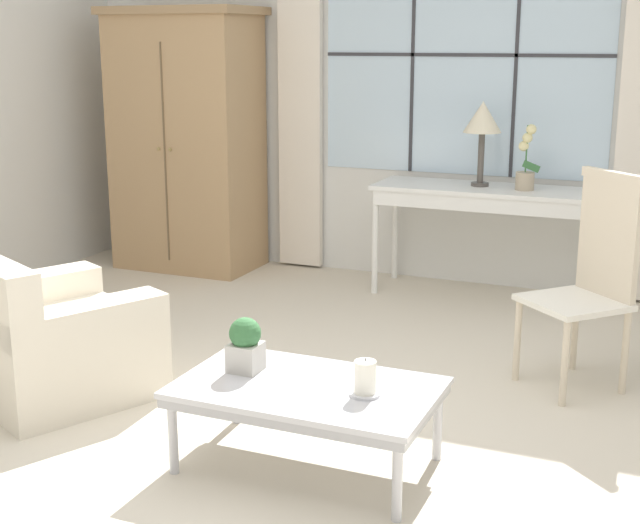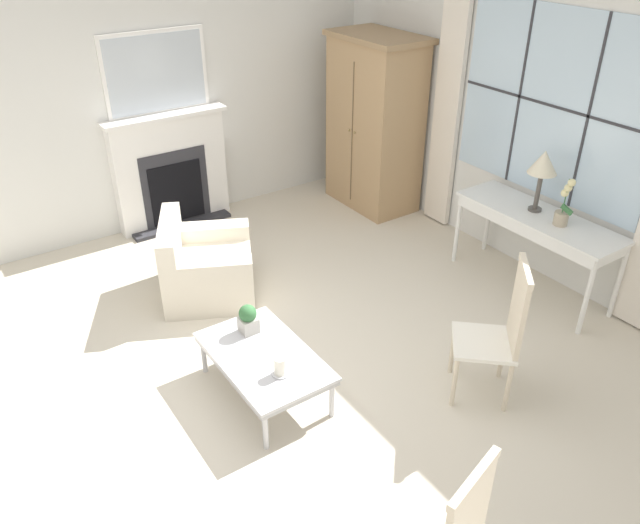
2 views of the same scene
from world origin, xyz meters
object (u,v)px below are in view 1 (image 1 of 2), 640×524
(armchair_upholstered, at_px, (50,343))
(armoire, at_px, (187,140))
(coffee_table, at_px, (307,394))
(pillar_candle, at_px, (365,379))
(table_lamp, at_px, (483,120))
(console_table, at_px, (491,199))
(potted_plant_small, at_px, (245,344))
(side_chair_wooden, at_px, (592,271))
(potted_orchid, at_px, (526,166))

(armchair_upholstered, bearing_deg, armoire, 105.72)
(coffee_table, bearing_deg, pillar_candle, -2.13)
(coffee_table, bearing_deg, table_lamp, 89.36)
(armchair_upholstered, relative_size, coffee_table, 1.09)
(armchair_upholstered, distance_m, coffee_table, 1.55)
(armoire, bearing_deg, armchair_upholstered, -74.28)
(console_table, xyz_separation_m, potted_plant_small, (-0.43, -2.79, -0.20))
(coffee_table, bearing_deg, armoire, 128.83)
(armchair_upholstered, bearing_deg, side_chair_wooden, 25.46)
(console_table, xyz_separation_m, table_lamp, (-0.09, 0.03, 0.53))
(armchair_upholstered, xyz_separation_m, potted_plant_small, (1.22, -0.19, 0.23))
(pillar_candle, bearing_deg, table_lamp, 94.47)
(console_table, height_order, pillar_candle, console_table)
(pillar_candle, bearing_deg, coffee_table, 177.87)
(coffee_table, distance_m, pillar_candle, 0.28)
(side_chair_wooden, relative_size, coffee_table, 1.04)
(console_table, distance_m, armchair_upholstered, 3.10)
(table_lamp, bearing_deg, coffee_table, -90.64)
(console_table, distance_m, pillar_candle, 2.86)
(armoire, distance_m, potted_plant_small, 3.40)
(coffee_table, bearing_deg, armchair_upholstered, 171.06)
(coffee_table, relative_size, potted_plant_small, 4.49)
(console_table, relative_size, side_chair_wooden, 1.43)
(potted_orchid, distance_m, armchair_upholstered, 3.26)
(potted_orchid, bearing_deg, potted_plant_small, -103.34)
(potted_plant_small, bearing_deg, armoire, 125.21)
(pillar_candle, bearing_deg, side_chair_wooden, 63.98)
(console_table, relative_size, potted_plant_small, 6.66)
(console_table, height_order, potted_orchid, potted_orchid)
(console_table, bearing_deg, side_chair_wooden, -59.27)
(armchair_upholstered, bearing_deg, table_lamp, 59.29)
(coffee_table, bearing_deg, side_chair_wooden, 56.09)
(armoire, relative_size, coffee_table, 1.86)
(table_lamp, distance_m, side_chair_wooden, 1.82)
(console_table, height_order, potted_plant_small, console_table)
(table_lamp, distance_m, armchair_upholstered, 3.20)
(coffee_table, distance_m, potted_plant_small, 0.35)
(pillar_candle, bearing_deg, potted_plant_small, 174.28)
(console_table, bearing_deg, coffee_table, -92.39)
(side_chair_wooden, xyz_separation_m, pillar_candle, (-0.70, -1.43, -0.18))
(side_chair_wooden, bearing_deg, potted_plant_small, -132.65)
(armoire, xyz_separation_m, pillar_candle, (2.50, -2.80, -0.57))
(potted_orchid, distance_m, pillar_candle, 2.88)
(armoire, bearing_deg, potted_plant_small, -54.79)
(potted_orchid, bearing_deg, armchair_upholstered, -125.99)
(side_chair_wooden, bearing_deg, pillar_candle, -116.02)
(console_table, height_order, coffee_table, console_table)
(table_lamp, height_order, potted_plant_small, table_lamp)
(console_table, bearing_deg, potted_plant_small, -98.75)
(table_lamp, distance_m, potted_plant_small, 2.94)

